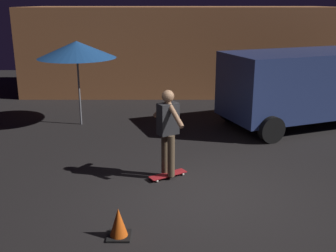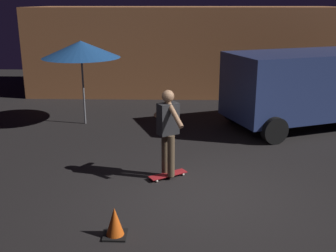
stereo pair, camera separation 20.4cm
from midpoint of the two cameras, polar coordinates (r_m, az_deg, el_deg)
name	(u,v)px [view 2 (the right image)]	position (r m, az deg, el deg)	size (l,w,h in m)	color
ground_plane	(204,197)	(7.38, 5.76, -9.74)	(28.00, 28.00, 0.00)	black
low_building	(185,49)	(16.02, 2.75, 10.60)	(11.29, 3.72, 3.12)	#C67A47
parked_van	(312,84)	(11.85, 19.80, 5.47)	(4.98, 3.54, 2.03)	navy
patio_umbrella	(81,49)	(11.41, -11.45, 10.37)	(2.10, 2.10, 2.30)	slate
skateboard_ridden	(168,175)	(8.09, 0.73, -6.77)	(0.76, 0.59, 0.07)	#AD1E23
skater	(168,127)	(7.75, 0.75, -0.10)	(0.61, 0.87, 1.67)	brown
traffic_cone	(115,223)	(6.17, -6.42, -13.23)	(0.34, 0.34, 0.46)	black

